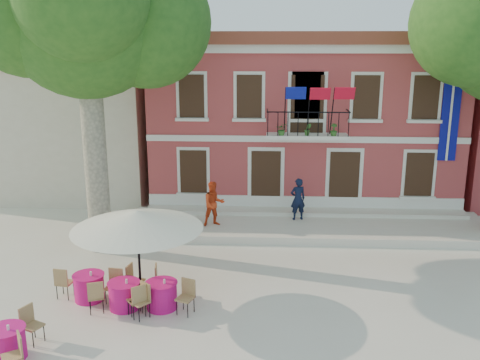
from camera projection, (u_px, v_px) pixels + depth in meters
name	position (u px, v px, depth m)	size (l,w,h in m)	color
ground	(251.00, 277.00, 16.69)	(90.00, 90.00, 0.00)	beige
main_building	(301.00, 114.00, 25.26)	(13.50, 9.59, 7.50)	#A73C3F
neighbor_west	(71.00, 120.00, 26.96)	(9.40, 9.40, 6.40)	beige
terrace	(306.00, 226.00, 20.80)	(14.00, 3.40, 0.30)	silver
plane_tree_west	(85.00, 16.00, 16.94)	(5.49, 5.49, 10.79)	#A59E84
patio_umbrella	(137.00, 220.00, 14.62)	(3.62, 3.62, 2.69)	black
pedestrian_navy	(298.00, 199.00, 20.93)	(0.61, 0.40, 1.67)	black
pedestrian_orange	(214.00, 204.00, 20.25)	(0.84, 0.65, 1.72)	red
cafe_table_0	(89.00, 286.00, 15.18)	(1.96, 0.90, 0.95)	#C21260
cafe_table_1	(162.00, 294.00, 14.70)	(1.85, 1.74, 0.95)	#C21260
cafe_table_2	(7.00, 342.00, 12.38)	(1.69, 1.87, 0.95)	#C21260
cafe_table_3	(124.00, 294.00, 14.70)	(1.84, 1.78, 0.95)	#C21260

